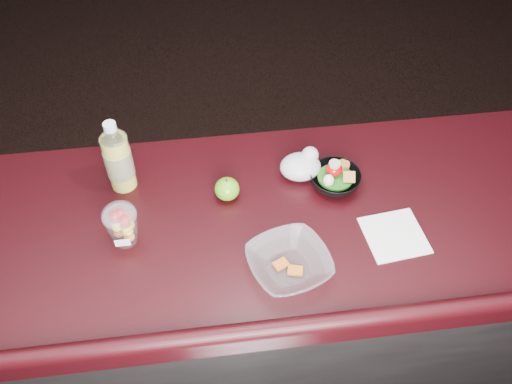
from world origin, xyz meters
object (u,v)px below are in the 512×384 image
at_px(green_apple, 227,189).
at_px(takeout_bowl, 289,263).
at_px(fruit_cup, 122,224).
at_px(lemonade_bottle, 118,160).
at_px(snack_bowl, 335,179).

distance_m(green_apple, takeout_bowl, 0.30).
xyz_separation_m(fruit_cup, takeout_bowl, (0.43, -0.15, -0.04)).
relative_size(lemonade_bottle, takeout_bowl, 0.92).
bearing_deg(takeout_bowl, fruit_cup, 160.41).
distance_m(lemonade_bottle, green_apple, 0.32).
bearing_deg(takeout_bowl, snack_bowl, 56.65).
distance_m(fruit_cup, takeout_bowl, 0.45).
distance_m(fruit_cup, snack_bowl, 0.62).
height_order(green_apple, takeout_bowl, green_apple).
xyz_separation_m(fruit_cup, snack_bowl, (0.61, 0.12, -0.04)).
xyz_separation_m(lemonade_bottle, green_apple, (0.30, -0.09, -0.07)).
height_order(fruit_cup, snack_bowl, fruit_cup).
bearing_deg(takeout_bowl, green_apple, 116.62).
relative_size(green_apple, snack_bowl, 0.42).
bearing_deg(green_apple, lemonade_bottle, 163.70).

